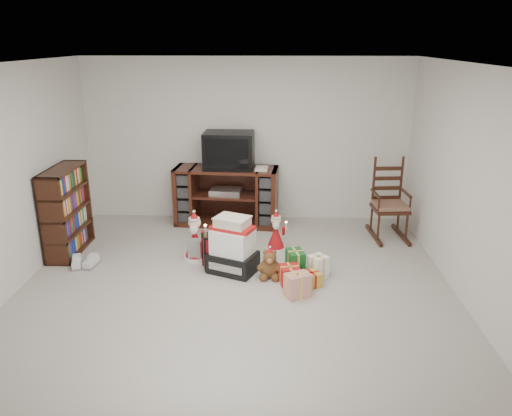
{
  "coord_description": "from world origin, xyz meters",
  "views": [
    {
      "loc": [
        0.43,
        -5.09,
        2.74
      ],
      "look_at": [
        0.21,
        0.6,
        0.8
      ],
      "focal_mm": 35.0,
      "sensor_mm": 36.0,
      "label": 1
    }
  ],
  "objects": [
    {
      "name": "rocking_chair",
      "position": [
        2.09,
        1.78,
        0.41
      ],
      "size": [
        0.54,
        0.83,
        1.19
      ],
      "rotation": [
        0.0,
        0.0,
        0.09
      ],
      "color": "#3B1F10",
      "rests_on": "floor"
    },
    {
      "name": "teddy_bear",
      "position": [
        0.39,
        0.35,
        0.16
      ],
      "size": [
        0.24,
        0.21,
        0.35
      ],
      "color": "brown",
      "rests_on": "floor"
    },
    {
      "name": "tv_stand",
      "position": [
        -0.3,
        2.19,
        0.45
      ],
      "size": [
        1.6,
        0.69,
        0.89
      ],
      "rotation": [
        0.0,
        0.0,
        -0.08
      ],
      "color": "#462014",
      "rests_on": "floor"
    },
    {
      "name": "red_suitcase",
      "position": [
        -0.27,
        0.6,
        0.23
      ],
      "size": [
        0.38,
        0.28,
        0.53
      ],
      "rotation": [
        0.0,
        0.0,
        0.3
      ],
      "color": "maroon",
      "rests_on": "floor"
    },
    {
      "name": "mrs_claus_figurine",
      "position": [
        -0.59,
        0.86,
        0.25
      ],
      "size": [
        0.32,
        0.3,
        0.65
      ],
      "color": "#A51115",
      "rests_on": "floor"
    },
    {
      "name": "bookshelf",
      "position": [
        -2.31,
        1.02,
        0.56
      ],
      "size": [
        0.32,
        0.95,
        1.16
      ],
      "color": "#3B1F10",
      "rests_on": "floor"
    },
    {
      "name": "gift_pile",
      "position": [
        -0.07,
        0.5,
        0.31
      ],
      "size": [
        0.67,
        0.59,
        0.7
      ],
      "rotation": [
        0.0,
        0.0,
        -0.41
      ],
      "color": "black",
      "rests_on": "floor"
    },
    {
      "name": "santa_figurine",
      "position": [
        0.46,
        1.19,
        0.22
      ],
      "size": [
        0.27,
        0.26,
        0.56
      ],
      "color": "#A51115",
      "rests_on": "floor"
    },
    {
      "name": "room",
      "position": [
        0.0,
        0.0,
        1.25
      ],
      "size": [
        5.01,
        5.01,
        2.51
      ],
      "color": "#B4AEA5",
      "rests_on": "ground"
    },
    {
      "name": "sneaker_pair",
      "position": [
        -1.96,
        0.56,
        0.05
      ],
      "size": [
        0.35,
        0.29,
        0.1
      ],
      "rotation": [
        0.0,
        0.0,
        0.13
      ],
      "color": "silver",
      "rests_on": "floor"
    },
    {
      "name": "gift_cluster",
      "position": [
        0.74,
        0.22,
        0.11
      ],
      "size": [
        0.67,
        0.76,
        0.23
      ],
      "color": "red",
      "rests_on": "floor"
    },
    {
      "name": "stocking",
      "position": [
        -0.08,
        0.4,
        0.29
      ],
      "size": [
        0.27,
        0.12,
        0.57
      ],
      "primitive_type": null,
      "rotation": [
        0.0,
        0.0,
        -0.01
      ],
      "color": "#0C7418",
      "rests_on": "floor"
    },
    {
      "name": "crt_television",
      "position": [
        -0.25,
        2.2,
        1.16
      ],
      "size": [
        0.75,
        0.55,
        0.54
      ],
      "rotation": [
        0.0,
        0.0,
        -0.02
      ],
      "color": "black",
      "rests_on": "tv_stand"
    }
  ]
}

